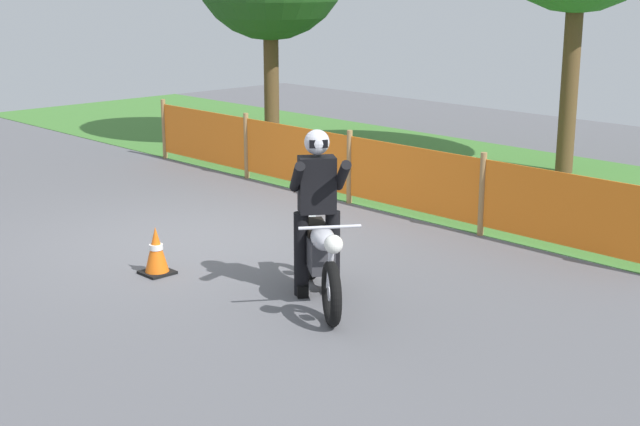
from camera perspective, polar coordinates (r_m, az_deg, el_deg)
name	(u,v)px	position (r m, az deg, el deg)	size (l,w,h in m)	color
ground	(202,239)	(11.20, -7.50, -1.66)	(24.00, 24.00, 0.02)	#5B5B60
grass_verge	(465,175)	(14.85, 9.15, 2.40)	(24.00, 5.39, 0.01)	#427A33
barrier_fence	(349,166)	(12.73, 1.88, 3.00)	(9.25, 0.08, 1.05)	#997547
motorcycle_lead	(320,257)	(8.86, 0.03, -2.83)	(1.68, 1.21, 0.93)	black
rider_lead	(317,207)	(8.91, -0.18, 0.39)	(0.73, 0.72, 1.69)	black
traffic_cone	(156,251)	(9.88, -10.34, -2.38)	(0.32, 0.32, 0.53)	black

